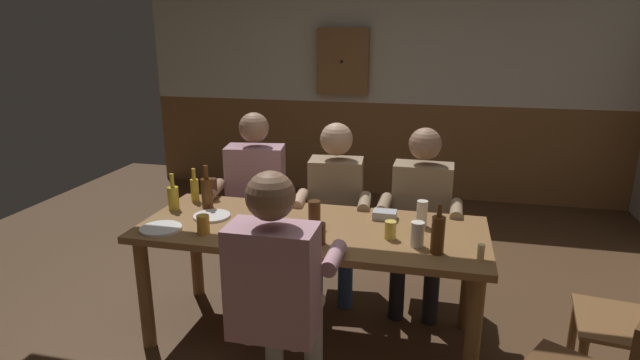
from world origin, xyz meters
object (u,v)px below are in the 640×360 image
Objects in this scene: dining_table at (311,242)px; bottle_0 at (207,192)px; person_2 at (421,209)px; pint_glass_0 at (314,214)px; bottle_2 at (438,234)px; pint_glass_2 at (318,234)px; bottle_1 at (195,188)px; pint_glass_7 at (212,189)px; pint_glass_5 at (390,230)px; plate_1 at (212,216)px; pint_glass_3 at (417,234)px; person_0 at (255,191)px; condiment_caddy at (385,215)px; plate_0 at (161,228)px; wall_dart_cabinet at (343,61)px; pint_glass_6 at (422,214)px; table_candle at (481,252)px; pint_glass_1 at (268,200)px; person_1 at (335,200)px; bottle_3 at (173,197)px; person_3 at (277,282)px; pint_glass_4 at (203,225)px.

bottle_0 is (-0.73, 0.16, 0.20)m from dining_table.
pint_glass_0 is at bearing 47.68° from person_2.
pint_glass_2 is (-0.62, -0.02, -0.05)m from bottle_2.
person_2 is at bearing 97.97° from bottle_2.
bottle_1 is 0.12m from pint_glass_7.
bottle_0 reaches higher than bottle_1.
pint_glass_5 is at bearing 80.06° from person_2.
pint_glass_5 is at bearing -14.62° from bottle_1.
pint_glass_7 is at bearing 104.55° from bottle_0.
plate_1 is 1.25m from pint_glass_3.
person_0 is 1.08m from condiment_caddy.
bottle_0 is 1.99× the size of pint_glass_7.
pint_glass_0 is at bearing 23.92° from dining_table.
person_2 is at bearing 31.52° from plate_0.
pint_glass_5 is at bearing -77.91° from condiment_caddy.
pint_glass_7 is at bearing 161.40° from pint_glass_5.
pint_glass_7 is (-0.15, 0.33, 0.06)m from plate_1.
wall_dart_cabinet reaches higher than plate_0.
pint_glass_6 is (1.44, 0.41, 0.07)m from plate_0.
wall_dart_cabinet reaches higher than plate_1.
person_2 reaches higher than plate_1.
table_candle is at bearing 0.39° from plate_0.
bottle_0 reaches higher than pint_glass_1.
person_2 reaches higher than bottle_0.
person_1 is at bearing 127.80° from pint_glass_3.
pint_glass_7 is (-0.87, 0.57, 0.01)m from pint_glass_2.
plate_1 is 1.45× the size of pint_glass_6.
bottle_1 is (-0.28, -0.37, 0.11)m from person_0.
person_3 is at bearing -38.34° from bottle_3.
pint_glass_5 is (0.80, -0.29, -0.02)m from pint_glass_1.
person_0 is 15.75× the size of table_candle.
person_1 is 1.27m from table_candle.
person_3 is 3.65m from wall_dart_cabinet.
plate_1 is at bearing -47.68° from bottle_1.
wall_dart_cabinet is at bearing 97.57° from dining_table.
bottle_0 is 1.35m from pint_glass_6.
person_1 is at bearing 46.90° from plate_0.
pint_glass_0 is (0.64, -0.00, 0.07)m from plate_1.
table_candle is at bearing -14.32° from dining_table.
pint_glass_1 is (-0.74, -0.01, 0.04)m from condiment_caddy.
dining_table is at bearing -32.95° from pint_glass_1.
wall_dart_cabinet is (-0.78, 2.67, 0.74)m from condiment_caddy.
bottle_2 is 2.35× the size of pint_glass_2.
person_3 is at bearing -35.37° from pint_glass_4.
person_2 is 7.84× the size of pint_glass_6.
person_0 is at bearing 58.83° from pint_glass_7.
dining_table is at bearing -5.49° from bottle_3.
pint_glass_3 reaches higher than pint_glass_5.
pint_glass_1 is at bearing 35.89° from plate_1.
bottle_2 is at bearing -17.32° from pint_glass_0.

